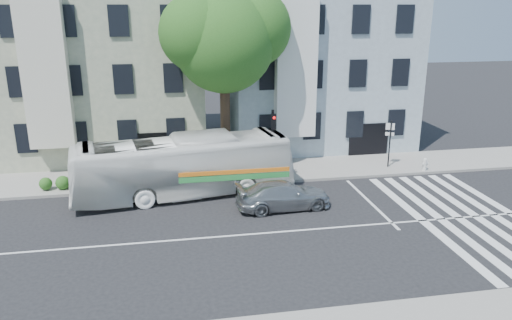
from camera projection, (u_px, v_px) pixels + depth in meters
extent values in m
plane|color=black|center=(250.00, 234.00, 21.43)|extent=(120.00, 120.00, 0.00)
cube|color=gray|center=(227.00, 173.00, 28.93)|extent=(80.00, 4.00, 0.15)
cube|color=gray|center=(107.00, 67.00, 32.69)|extent=(12.00, 10.00, 11.00)
cube|color=#8E9DA9|center=(312.00, 63.00, 35.07)|extent=(12.00, 10.00, 11.00)
cylinder|color=#2D2116|center=(225.00, 129.00, 28.64)|extent=(0.56, 0.56, 5.20)
sphere|color=#1B4115|center=(224.00, 42.00, 27.18)|extent=(5.60, 5.60, 5.60)
sphere|color=#1B4115|center=(251.00, 28.00, 27.62)|extent=(4.40, 4.40, 4.40)
sphere|color=#1B4115|center=(198.00, 33.00, 26.51)|extent=(4.20, 4.20, 4.20)
sphere|color=#1B4115|center=(226.00, 9.00, 27.85)|extent=(3.80, 3.80, 3.80)
sphere|color=#1B4115|center=(212.00, 59.00, 27.94)|extent=(3.40, 3.40, 3.40)
imported|color=white|center=(184.00, 166.00, 25.42)|extent=(4.31, 11.49, 3.13)
imported|color=#A9ACB0|center=(283.00, 195.00, 24.03)|extent=(2.16, 4.69, 1.33)
cylinder|color=black|center=(272.00, 148.00, 26.88)|extent=(0.14, 0.14, 4.14)
cube|color=black|center=(274.00, 122.00, 26.20)|extent=(0.32, 0.28, 0.84)
sphere|color=red|center=(274.00, 118.00, 26.01)|extent=(0.16, 0.16, 0.16)
cylinder|color=white|center=(273.00, 139.00, 26.59)|extent=(0.43, 0.14, 0.43)
cylinder|color=silver|center=(425.00, 165.00, 29.15)|extent=(0.25, 0.25, 0.61)
sphere|color=silver|center=(425.00, 160.00, 29.05)|extent=(0.23, 0.23, 0.23)
cylinder|color=silver|center=(425.00, 164.00, 29.13)|extent=(0.43, 0.23, 0.14)
cylinder|color=black|center=(390.00, 144.00, 29.49)|extent=(0.08, 0.08, 2.84)
cube|color=white|center=(390.00, 126.00, 29.28)|extent=(0.48, 0.25, 0.40)
cube|color=white|center=(390.00, 134.00, 29.41)|extent=(0.48, 0.25, 0.20)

